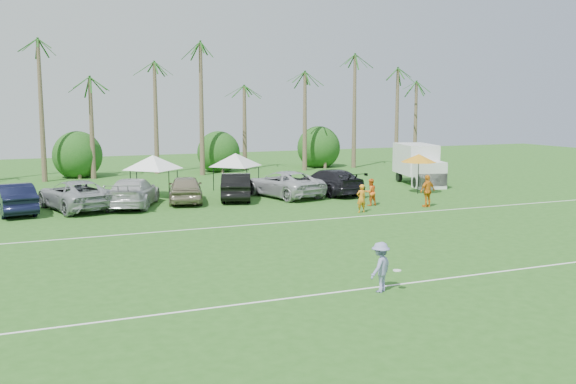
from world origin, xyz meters
name	(u,v)px	position (x,y,z in m)	size (l,w,h in m)	color
ground	(398,306)	(0.00, 0.00, 0.00)	(120.00, 120.00, 0.00)	#275A1B
field_lines	(294,250)	(0.00, 8.00, 0.01)	(80.00, 12.10, 0.01)	white
palm_tree_3	(47,51)	(-8.00, 38.00, 10.06)	(2.40, 2.40, 11.90)	brown
palm_tree_4	(102,85)	(-4.00, 38.00, 7.48)	(2.40, 2.40, 8.90)	brown
palm_tree_5	(151,75)	(0.00, 38.00, 8.35)	(2.40, 2.40, 9.90)	brown
palm_tree_6	(198,66)	(4.00, 38.00, 9.21)	(2.40, 2.40, 10.90)	brown
palm_tree_7	(243,57)	(8.00, 38.00, 10.06)	(2.40, 2.40, 11.90)	brown
palm_tree_8	(296,87)	(13.00, 38.00, 7.48)	(2.40, 2.40, 8.90)	brown
palm_tree_9	(345,78)	(18.00, 38.00, 8.35)	(2.40, 2.40, 9.90)	brown
palm_tree_10	(391,70)	(23.00, 38.00, 9.21)	(2.40, 2.40, 10.90)	brown
palm_tree_11	(427,62)	(27.00, 38.00, 10.06)	(2.40, 2.40, 11.90)	brown
bush_tree_1	(78,156)	(-6.00, 39.00, 1.80)	(4.00, 4.00, 4.00)	brown
bush_tree_2	(219,151)	(6.00, 39.00, 1.80)	(4.00, 4.00, 4.00)	brown
bush_tree_3	(321,148)	(16.00, 39.00, 1.80)	(4.00, 4.00, 4.00)	brown
sideline_player_a	(361,198)	(7.16, 15.15, 0.79)	(0.58, 0.38, 1.59)	orange
sideline_player_b	(370,192)	(8.86, 17.10, 0.81)	(0.78, 0.61, 1.61)	orange
sideline_player_c	(427,191)	(11.69, 15.34, 0.95)	(1.12, 0.47, 1.91)	orange
box_truck	(419,163)	(17.24, 24.48, 1.60)	(3.49, 6.15, 2.99)	white
canopy_tent_left	(153,155)	(-2.44, 25.42, 2.75)	(3.96, 3.96, 3.21)	black
canopy_tent_right	(235,153)	(3.30, 25.91, 2.66)	(3.84, 3.84, 3.11)	black
market_umbrella	(419,158)	(14.37, 20.29, 2.41)	(2.41, 2.41, 2.68)	black
frisbee_player	(380,267)	(0.30, 1.54, 0.82)	(1.27, 1.08, 1.64)	#8285B9
parked_car_1	(14,198)	(-10.76, 22.24, 0.85)	(1.80, 5.16, 1.70)	black
parked_car_2	(75,195)	(-7.52, 22.34, 0.85)	(2.82, 6.11, 1.70)	#999CA0
parked_car_3	(133,192)	(-4.28, 22.12, 0.85)	(2.38, 5.86, 1.70)	#BBBBBC
parked_car_4	(186,189)	(-1.03, 22.52, 0.85)	(2.01, 4.99, 1.70)	gray
parked_car_5	(236,186)	(2.21, 22.42, 0.85)	(1.80, 5.16, 1.70)	black
parked_car_6	(284,184)	(5.45, 22.44, 0.85)	(2.82, 6.11, 1.70)	#B4B5B9
parked_car_7	(329,182)	(8.69, 22.38, 0.85)	(2.38, 5.86, 1.70)	black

